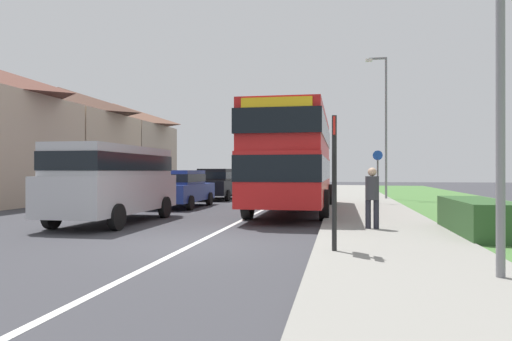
% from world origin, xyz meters
% --- Properties ---
extents(ground_plane, '(120.00, 120.00, 0.00)m').
position_xyz_m(ground_plane, '(0.00, 0.00, 0.00)').
color(ground_plane, '#38383D').
extents(lane_marking_centre, '(0.14, 60.00, 0.01)m').
position_xyz_m(lane_marking_centre, '(0.00, 8.00, 0.00)').
color(lane_marking_centre, silver).
rests_on(lane_marking_centre, ground_plane).
extents(pavement_near_side, '(3.20, 68.00, 0.12)m').
position_xyz_m(pavement_near_side, '(4.20, 6.00, 0.06)').
color(pavement_near_side, gray).
rests_on(pavement_near_side, ground_plane).
extents(roadside_hedge, '(1.10, 3.51, 0.90)m').
position_xyz_m(roadside_hedge, '(6.30, 2.00, 0.45)').
color(roadside_hedge, '#2D5128').
rests_on(roadside_hedge, ground_plane).
extents(double_decker_bus, '(2.80, 9.82, 3.70)m').
position_xyz_m(double_decker_bus, '(1.36, 7.86, 2.14)').
color(double_decker_bus, red).
rests_on(double_decker_bus, ground_plane).
extents(parked_van_silver, '(2.11, 5.47, 2.33)m').
position_xyz_m(parked_van_silver, '(-3.68, 3.36, 1.38)').
color(parked_van_silver, '#B7B7BC').
rests_on(parked_van_silver, ground_plane).
extents(parked_car_blue, '(1.88, 4.49, 1.62)m').
position_xyz_m(parked_car_blue, '(-3.70, 9.43, 0.89)').
color(parked_car_blue, navy).
rests_on(parked_car_blue, ground_plane).
extents(parked_car_black, '(1.96, 4.41, 1.71)m').
position_xyz_m(parked_car_black, '(-3.62, 15.20, 0.94)').
color(parked_car_black, black).
rests_on(parked_car_black, ground_plane).
extents(parked_car_grey, '(1.91, 4.57, 1.59)m').
position_xyz_m(parked_car_grey, '(-3.52, 20.96, 0.88)').
color(parked_car_grey, slate).
rests_on(parked_car_grey, ground_plane).
extents(pedestrian_at_stop, '(0.34, 0.34, 1.67)m').
position_xyz_m(pedestrian_at_stop, '(3.90, 2.34, 0.98)').
color(pedestrian_at_stop, '#23232D').
rests_on(pedestrian_at_stop, ground_plane).
extents(bus_stop_sign, '(0.09, 0.52, 2.60)m').
position_xyz_m(bus_stop_sign, '(3.00, -1.11, 1.54)').
color(bus_stop_sign, black).
rests_on(bus_stop_sign, ground_plane).
extents(cycle_route_sign, '(0.44, 0.08, 2.52)m').
position_xyz_m(cycle_route_sign, '(4.78, 11.79, 1.43)').
color(cycle_route_sign, slate).
rests_on(cycle_route_sign, ground_plane).
extents(street_lamp_mid, '(1.14, 0.20, 7.73)m').
position_xyz_m(street_lamp_mid, '(5.44, 15.94, 4.42)').
color(street_lamp_mid, slate).
rests_on(street_lamp_mid, ground_plane).
extents(house_terrace_far_side, '(7.86, 20.84, 6.85)m').
position_xyz_m(house_terrace_far_side, '(-14.19, 16.29, 3.42)').
color(house_terrace_far_side, '#C1A88E').
rests_on(house_terrace_far_side, ground_plane).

